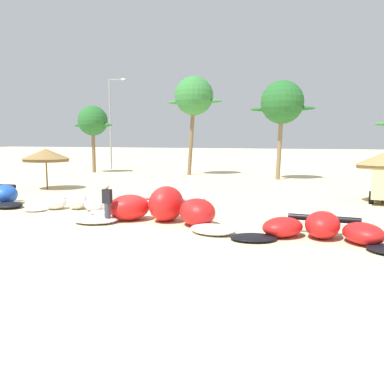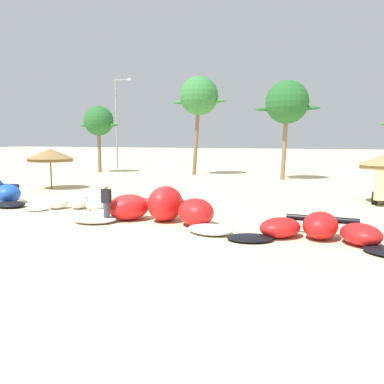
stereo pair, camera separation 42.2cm
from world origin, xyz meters
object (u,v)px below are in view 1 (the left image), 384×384
palm_left (194,97)px  kite_left_of_center (162,209)px  palm_leftmost (93,121)px  palm_left_of_gap (282,103)px  lamppost_west (112,119)px  kite_left (75,203)px  kite_center (322,230)px  beach_umbrella_near_van (46,155)px  person_near_kites (107,204)px

palm_left → kite_left_of_center: bearing=-73.5°
palm_leftmost → palm_left_of_gap: (18.89, -1.01, 1.18)m
palm_left_of_gap → lamppost_west: 20.04m
kite_left_of_center → palm_left: (-6.38, 21.54, 6.72)m
kite_left → lamppost_west: size_ratio=0.46×
kite_center → lamppost_west: bearing=132.3°
kite_center → beach_umbrella_near_van: beach_umbrella_near_van is taller
kite_left → beach_umbrella_near_van: bearing=137.0°
kite_left_of_center → palm_left_of_gap: 20.76m
beach_umbrella_near_van → kite_left: bearing=-43.0°
palm_left_of_gap → kite_center: bearing=-78.3°
kite_left_of_center → lamppost_west: lamppost_west is taller
kite_left_of_center → kite_center: (6.22, -0.80, -0.20)m
kite_left → lamppost_west: bearing=117.1°
palm_leftmost → palm_left_of_gap: bearing=-3.1°
kite_center → palm_left: 26.56m
person_near_kites → palm_left: 23.86m
kite_left_of_center → person_near_kites: 2.21m
kite_left_of_center → person_near_kites: (-1.95, -0.99, 0.26)m
palm_leftmost → lamppost_west: (-0.42, 4.30, 0.41)m
palm_left → lamppost_west: (-10.98, 3.61, -1.73)m
palm_left → palm_left_of_gap: 8.55m
person_near_kites → lamppost_west: (-15.42, 26.15, 4.73)m
palm_leftmost → palm_left: size_ratio=0.73×
beach_umbrella_near_van → palm_left_of_gap: bearing=41.1°
lamppost_west → kite_left: bearing=-62.9°
kite_left → kite_left_of_center: bearing=-14.3°
kite_left → palm_leftmost: size_ratio=0.68×
palm_left_of_gap → lamppost_west: (-19.31, 5.31, -0.77)m
kite_left → kite_left_of_center: size_ratio=0.64×
kite_center → person_near_kites: bearing=-178.6°
kite_left_of_center → palm_left: bearing=106.5°
person_near_kites → palm_leftmost: size_ratio=0.24×
lamppost_west → palm_left: bearing=-18.2°
kite_left → palm_leftmost: 23.31m
kite_left → kite_left_of_center: kite_left_of_center is taller
person_near_kites → lamppost_west: 30.72m
kite_center → palm_leftmost: (-23.17, 21.65, 4.78)m
person_near_kites → palm_leftmost: (-15.00, 21.85, 4.32)m
palm_left → lamppost_west: bearing=161.8°
person_near_kites → palm_left_of_gap: palm_left_of_gap is taller
beach_umbrella_near_van → kite_center: bearing=-24.9°
beach_umbrella_near_van → person_near_kites: beach_umbrella_near_van is taller
beach_umbrella_near_van → palm_left: palm_left is taller
lamppost_west → palm_leftmost: bearing=-84.4°
palm_left → palm_left_of_gap: size_ratio=1.12×
kite_center → person_near_kites: (-8.17, -0.20, 0.46)m
beach_umbrella_near_van → palm_left_of_gap: size_ratio=0.39×
beach_umbrella_near_van → palm_left: (5.63, 13.87, 4.96)m
kite_left → palm_left_of_gap: palm_left_of_gap is taller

